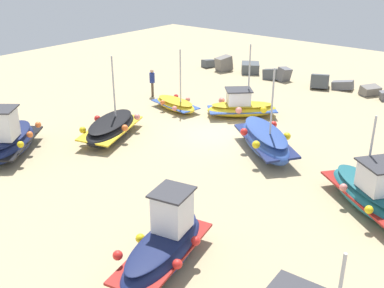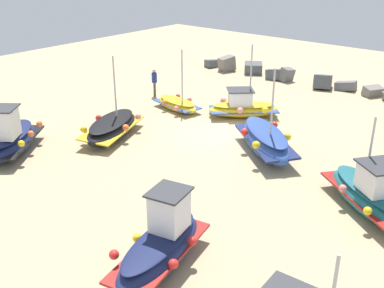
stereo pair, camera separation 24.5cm
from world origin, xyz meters
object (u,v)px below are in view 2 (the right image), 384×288
at_px(fishing_boat_1, 265,140).
at_px(fishing_boat_7, 243,107).
at_px(fishing_boat_3, 371,194).
at_px(person_walking, 154,81).
at_px(fishing_boat_2, 161,245).
at_px(fishing_boat_0, 177,104).
at_px(fishing_boat_5, 112,127).
at_px(fishing_boat_4, 9,138).

bearing_deg(fishing_boat_1, fishing_boat_7, -6.12).
bearing_deg(fishing_boat_1, fishing_boat_3, -160.33).
bearing_deg(fishing_boat_3, fishing_boat_1, -162.24).
height_order(fishing_boat_3, person_walking, fishing_boat_3).
xyz_separation_m(fishing_boat_2, person_walking, (-11.66, 11.70, 0.27)).
bearing_deg(fishing_boat_7, fishing_boat_0, -19.76).
xyz_separation_m(fishing_boat_5, person_walking, (-3.07, 6.09, 0.48)).
xyz_separation_m(fishing_boat_3, fishing_boat_5, (-12.06, -1.26, -0.14)).
xyz_separation_m(fishing_boat_3, fishing_boat_4, (-14.05, -5.45, 0.11)).
distance_m(fishing_boat_0, fishing_boat_1, 7.26).
xyz_separation_m(fishing_boat_1, fishing_boat_4, (-8.68, -7.25, 0.12)).
bearing_deg(fishing_boat_3, fishing_boat_4, -122.49).
relative_size(fishing_boat_2, fishing_boat_4, 0.98).
distance_m(fishing_boat_0, person_walking, 3.05).
xyz_separation_m(fishing_boat_3, person_walking, (-15.13, 4.82, 0.34)).
bearing_deg(fishing_boat_5, fishing_boat_2, 34.46).
distance_m(fishing_boat_2, fishing_boat_3, 7.70).
bearing_deg(fishing_boat_2, fishing_boat_0, 27.44).
bearing_deg(person_walking, fishing_boat_1, -66.87).
bearing_deg(fishing_boat_7, fishing_boat_1, 92.58).
relative_size(fishing_boat_3, fishing_boat_4, 1.03).
distance_m(fishing_boat_2, fishing_boat_7, 13.29).
relative_size(fishing_boat_2, fishing_boat_5, 0.93).
relative_size(fishing_boat_4, fishing_boat_5, 0.95).
xyz_separation_m(fishing_boat_0, fishing_boat_2, (8.87, -10.64, 0.37)).
relative_size(fishing_boat_2, fishing_boat_3, 0.95).
xyz_separation_m(fishing_boat_2, fishing_boat_5, (-8.59, 5.61, -0.21)).
height_order(fishing_boat_2, person_walking, fishing_boat_2).
height_order(fishing_boat_1, fishing_boat_3, fishing_boat_1).
bearing_deg(fishing_boat_7, fishing_boat_4, 21.23).
bearing_deg(person_walking, fishing_boat_0, -70.43).
height_order(fishing_boat_0, fishing_boat_5, fishing_boat_5).
bearing_deg(fishing_boat_1, fishing_boat_5, 62.79).
height_order(fishing_boat_1, fishing_boat_7, fishing_boat_1).
xyz_separation_m(fishing_boat_1, fishing_boat_7, (-3.54, 3.45, -0.11)).
height_order(fishing_boat_2, fishing_boat_4, fishing_boat_4).
bearing_deg(person_walking, fishing_boat_5, -112.89).
distance_m(fishing_boat_1, person_walking, 10.23).
xyz_separation_m(fishing_boat_7, person_walking, (-6.23, -0.43, 0.46)).
height_order(fishing_boat_2, fishing_boat_5, fishing_boat_5).
xyz_separation_m(fishing_boat_1, fishing_boat_5, (-6.69, -3.06, -0.14)).
xyz_separation_m(fishing_boat_4, person_walking, (-1.08, 10.28, 0.23)).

